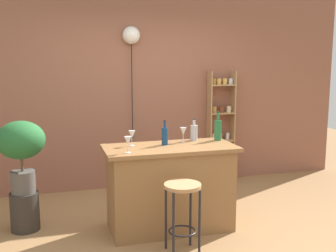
% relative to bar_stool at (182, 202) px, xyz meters
% --- Properties ---
extents(ground, '(12.00, 12.00, 0.00)m').
position_rel_bar_stool_xyz_m(ground, '(0.05, 0.29, -0.51)').
color(ground, olive).
extents(back_wall, '(6.40, 0.10, 2.80)m').
position_rel_bar_stool_xyz_m(back_wall, '(0.05, 2.24, 0.89)').
color(back_wall, '#8C5642').
rests_on(back_wall, ground).
extents(kitchen_counter, '(1.41, 0.65, 0.92)m').
position_rel_bar_stool_xyz_m(kitchen_counter, '(0.05, 0.59, -0.05)').
color(kitchen_counter, olive).
rests_on(kitchen_counter, ground).
extents(bar_stool, '(0.35, 0.35, 0.68)m').
position_rel_bar_stool_xyz_m(bar_stool, '(0.00, 0.00, 0.00)').
color(bar_stool, black).
rests_on(bar_stool, ground).
extents(spice_shelf, '(0.40, 0.17, 1.67)m').
position_rel_bar_stool_xyz_m(spice_shelf, '(1.29, 2.08, 0.36)').
color(spice_shelf, '#A87F51').
rests_on(spice_shelf, ground).
extents(plant_stool, '(0.31, 0.31, 0.42)m').
position_rel_bar_stool_xyz_m(plant_stool, '(-1.47, 0.99, -0.30)').
color(plant_stool, '#2D2823').
rests_on(plant_stool, ground).
extents(potted_plant, '(0.51, 0.46, 0.78)m').
position_rel_bar_stool_xyz_m(potted_plant, '(-1.47, 0.99, 0.42)').
color(potted_plant, '#514C47').
rests_on(potted_plant, plant_stool).
extents(bottle_sauce_amber, '(0.07, 0.07, 0.27)m').
position_rel_bar_stool_xyz_m(bottle_sauce_amber, '(0.02, 0.68, 0.51)').
color(bottle_sauce_amber, navy).
rests_on(bottle_sauce_amber, kitchen_counter).
extents(bottle_spirits_clear, '(0.08, 0.08, 0.33)m').
position_rel_bar_stool_xyz_m(bottle_spirits_clear, '(0.67, 0.75, 0.53)').
color(bottle_spirits_clear, '#236638').
rests_on(bottle_spirits_clear, kitchen_counter).
extents(bottle_olive_oil, '(0.08, 0.08, 0.25)m').
position_rel_bar_stool_xyz_m(bottle_olive_oil, '(0.41, 0.83, 0.50)').
color(bottle_olive_oil, '#B2B2B7').
rests_on(bottle_olive_oil, kitchen_counter).
extents(wine_glass_left, '(0.07, 0.07, 0.16)m').
position_rel_bar_stool_xyz_m(wine_glass_left, '(0.26, 0.77, 0.52)').
color(wine_glass_left, silver).
rests_on(wine_glass_left, kitchen_counter).
extents(wine_glass_center, '(0.07, 0.07, 0.16)m').
position_rel_bar_stool_xyz_m(wine_glass_center, '(-0.44, 0.41, 0.52)').
color(wine_glass_center, silver).
rests_on(wine_glass_center, kitchen_counter).
extents(wine_glass_right, '(0.07, 0.07, 0.16)m').
position_rel_bar_stool_xyz_m(wine_glass_right, '(-0.33, 0.73, 0.52)').
color(wine_glass_right, silver).
rests_on(wine_glass_right, kitchen_counter).
extents(pendant_globe_light, '(0.24, 0.24, 2.28)m').
position_rel_bar_stool_xyz_m(pendant_globe_light, '(-0.04, 2.13, 1.62)').
color(pendant_globe_light, black).
rests_on(pendant_globe_light, ground).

